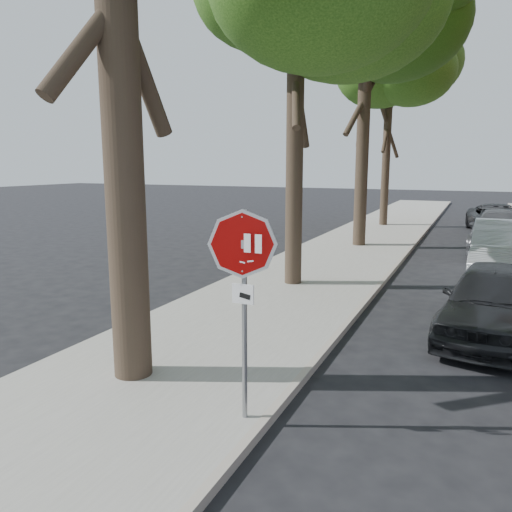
{
  "coord_description": "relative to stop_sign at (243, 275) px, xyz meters",
  "views": [
    {
      "loc": [
        1.79,
        -5.22,
        3.25
      ],
      "look_at": [
        -0.84,
        0.66,
        2.05
      ],
      "focal_mm": 35.0,
      "sensor_mm": 36.0,
      "label": 1
    }
  ],
  "objects": [
    {
      "name": "car_d",
      "position": [
        3.3,
        20.66,
        -1.27
      ],
      "size": [
        2.91,
        5.18,
        1.37
      ],
      "primitive_type": "imported",
      "rotation": [
        0.0,
        0.0,
        0.13
      ],
      "color": "black",
      "rests_on": "ground"
    },
    {
      "name": "car_b",
      "position": [
        3.3,
        9.8,
        -1.1
      ],
      "size": [
        1.98,
        5.2,
        1.69
      ],
      "primitive_type": "imported",
      "rotation": [
        0.0,
        0.0,
        -0.04
      ],
      "color": "#ADB1B5",
      "rests_on": "ground"
    },
    {
      "name": "stop_sign",
      "position": [
        0.0,
        0.0,
        0.0
      ],
      "size": [
        0.76,
        0.34,
        2.61
      ],
      "color": "gray",
      "rests_on": "sidewalk_left"
    },
    {
      "name": "tree_far",
      "position": [
        -2.02,
        21.14,
        5.26
      ],
      "size": [
        5.29,
        4.91,
        9.33
      ],
      "color": "black",
      "rests_on": "sidewalk_left"
    },
    {
      "name": "tree_mid_b",
      "position": [
        -1.72,
        14.15,
        6.05
      ],
      "size": [
        5.88,
        5.46,
        10.36
      ],
      "color": "black",
      "rests_on": "sidewalk_left"
    },
    {
      "name": "ground",
      "position": [
        0.7,
        0.03,
        -1.95
      ],
      "size": [
        120.0,
        120.0,
        0.0
      ],
      "primitive_type": "plane",
      "color": "black",
      "rests_on": "ground"
    },
    {
      "name": "sidewalk_left",
      "position": [
        -1.8,
        12.03,
        -1.89
      ],
      "size": [
        4.0,
        55.0,
        0.12
      ],
      "primitive_type": "cube",
      "color": "gray",
      "rests_on": "ground"
    },
    {
      "name": "curb_left",
      "position": [
        0.25,
        12.03,
        -1.88
      ],
      "size": [
        0.12,
        55.0,
        0.13
      ],
      "primitive_type": "cube",
      "color": "#9E9384",
      "rests_on": "ground"
    },
    {
      "name": "car_c",
      "position": [
        3.3,
        15.28,
        -1.19
      ],
      "size": [
        2.32,
        5.31,
        1.52
      ],
      "primitive_type": "imported",
      "rotation": [
        0.0,
        0.0,
        -0.04
      ],
      "color": "#4B4C51",
      "rests_on": "ground"
    },
    {
      "name": "car_a",
      "position": [
        2.87,
        4.86,
        -1.25
      ],
      "size": [
        2.2,
        4.31,
        1.41
      ],
      "primitive_type": "imported",
      "rotation": [
        0.0,
        0.0,
        -0.13
      ],
      "color": "black",
      "rests_on": "ground"
    }
  ]
}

